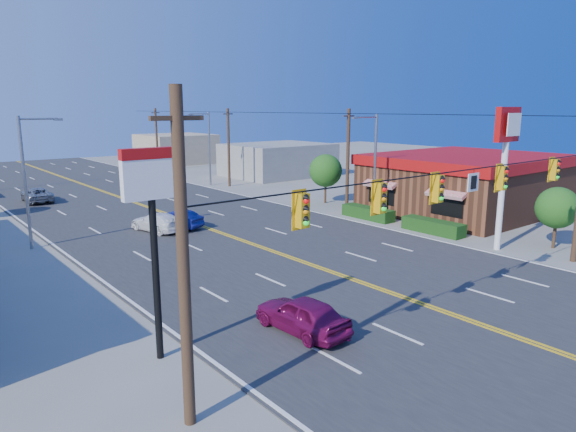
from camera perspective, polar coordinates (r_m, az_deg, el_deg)
ground at (r=22.80m, az=17.29°, el=-10.37°), size 160.00×160.00×0.00m
road at (r=37.12m, az=-9.12°, el=-1.32°), size 20.00×120.00×0.06m
signal_span at (r=21.37m, az=17.92°, el=1.77°), size 24.32×0.34×9.00m
kfc at (r=44.82m, az=19.09°, el=3.50°), size 16.30×12.40×4.70m
kfc_pylon at (r=32.78m, az=23.00°, el=6.80°), size 2.20×0.36×8.50m
pizza_hut_sign at (r=17.21m, az=-14.85°, el=0.61°), size 1.90×0.30×6.85m
streetlight_se at (r=38.49m, az=9.45°, el=5.92°), size 2.55×0.25×8.00m
streetlight_ne at (r=57.27m, az=-8.90°, el=7.86°), size 2.55×0.25×8.00m
streetlight_sw at (r=34.42m, az=-26.92°, el=4.09°), size 2.55×0.25×8.00m
utility_pole_near at (r=42.27m, az=6.65°, el=6.09°), size 0.28×0.28×8.40m
utility_pole_mid at (r=56.31m, az=-6.61°, el=7.53°), size 0.28×0.28×8.40m
utility_pole_far at (r=72.14m, az=-14.37°, el=8.19°), size 0.28×0.28×8.40m
tree_kfc_rear at (r=46.15m, az=4.21°, el=5.05°), size 2.94×2.94×4.41m
tree_kfc_front at (r=35.04m, az=27.74°, el=0.81°), size 2.52×2.52×3.78m
bld_east_mid at (r=65.38m, az=-1.15°, el=6.28°), size 12.00×10.00×4.00m
bld_east_far at (r=82.41m, az=-12.32°, el=7.32°), size 10.00×10.00×4.40m
car_magenta at (r=19.86m, az=1.56°, el=-11.02°), size 1.89×4.19×1.40m
car_blue at (r=37.21m, az=-12.27°, el=-0.44°), size 2.78×4.13×1.29m
car_white at (r=36.64m, az=-14.33°, el=-0.74°), size 2.69×4.69×1.28m
car_silver at (r=51.81m, az=-26.11°, el=2.07°), size 2.48×4.87×1.32m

